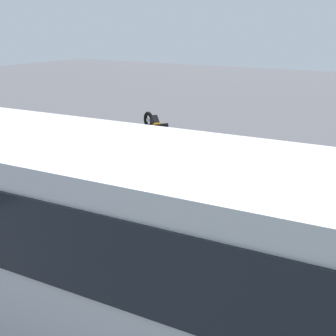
# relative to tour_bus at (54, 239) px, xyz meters

# --- Properties ---
(ground_plane) EXTENTS (80.00, 80.00, 0.00)m
(ground_plane) POSITION_rel_tour_bus_xyz_m (0.28, -4.96, -1.65)
(ground_plane) COLOR #424247
(tour_bus) EXTENTS (10.76, 3.06, 3.25)m
(tour_bus) POSITION_rel_tour_bus_xyz_m (0.00, 0.00, 0.00)
(tour_bus) COLOR silver
(tour_bus) RESTS_ON ground_plane
(spectator_far_left) EXTENTS (0.57, 0.32, 1.72)m
(spectator_far_left) POSITION_rel_tour_bus_xyz_m (-0.68, -2.58, -0.62)
(spectator_far_left) COLOR black
(spectator_far_left) RESTS_ON ground_plane
(spectator_left) EXTENTS (0.57, 0.31, 1.73)m
(spectator_left) POSITION_rel_tour_bus_xyz_m (0.33, -2.69, -0.62)
(spectator_left) COLOR #473823
(spectator_left) RESTS_ON ground_plane
(spectator_centre) EXTENTS (0.57, 0.32, 1.80)m
(spectator_centre) POSITION_rel_tour_bus_xyz_m (1.51, -2.95, -0.57)
(spectator_centre) COLOR black
(spectator_centre) RESTS_ON ground_plane
(parked_motorcycle_silver) EXTENTS (2.03, 0.72, 0.99)m
(parked_motorcycle_silver) POSITION_rel_tour_bus_xyz_m (2.65, -2.23, -1.16)
(parked_motorcycle_silver) COLOR black
(parked_motorcycle_silver) RESTS_ON ground_plane
(stunt_motorcycle) EXTENTS (1.76, 1.13, 1.87)m
(stunt_motorcycle) POSITION_rel_tour_bus_xyz_m (3.62, -8.55, -0.60)
(stunt_motorcycle) COLOR black
(stunt_motorcycle) RESTS_ON ground_plane
(traffic_cone) EXTENTS (0.34, 0.34, 0.63)m
(traffic_cone) POSITION_rel_tour_bus_xyz_m (1.16, -8.82, -1.34)
(traffic_cone) COLOR orange
(traffic_cone) RESTS_ON ground_plane
(bay_line_b) EXTENTS (0.17, 4.75, 0.01)m
(bay_line_b) POSITION_rel_tour_bus_xyz_m (-2.15, -5.61, -1.64)
(bay_line_b) COLOR white
(bay_line_b) RESTS_ON ground_plane
(bay_line_c) EXTENTS (0.16, 4.09, 0.01)m
(bay_line_c) POSITION_rel_tour_bus_xyz_m (0.84, -5.61, -1.64)
(bay_line_c) COLOR white
(bay_line_c) RESTS_ON ground_plane
(bay_line_d) EXTENTS (0.15, 3.57, 0.01)m
(bay_line_d) POSITION_rel_tour_bus_xyz_m (3.83, -5.61, -1.64)
(bay_line_d) COLOR white
(bay_line_d) RESTS_ON ground_plane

